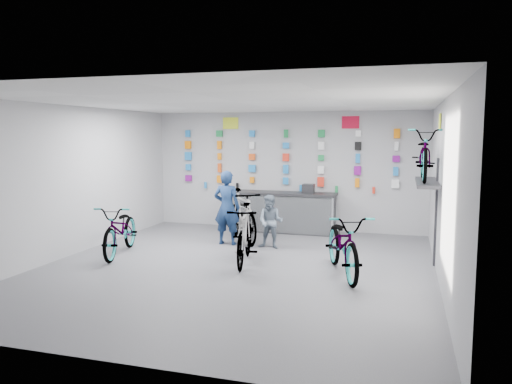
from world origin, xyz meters
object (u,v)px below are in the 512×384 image
(bike_left, at_px, (121,230))
(customer, at_px, (271,222))
(bike_right, at_px, (344,244))
(counter, at_px, (282,213))
(bike_service, at_px, (242,216))
(clerk, at_px, (227,208))
(bike_center, at_px, (244,235))

(bike_left, relative_size, customer, 1.72)
(bike_left, height_order, bike_right, bike_right)
(counter, height_order, bike_right, bike_right)
(counter, xyz_separation_m, customer, (0.20, -1.84, 0.09))
(bike_service, bearing_deg, counter, 30.96)
(counter, height_order, customer, customer)
(bike_right, relative_size, clerk, 1.28)
(bike_service, xyz_separation_m, customer, (0.79, -0.48, -0.02))
(bike_left, xyz_separation_m, customer, (2.75, 1.42, 0.06))
(clerk, bearing_deg, customer, 174.48)
(bike_left, xyz_separation_m, bike_center, (2.62, -0.00, 0.05))
(customer, bearing_deg, clerk, 176.13)
(bike_right, distance_m, bike_service, 3.29)
(bike_left, bearing_deg, customer, 12.86)
(bike_center, distance_m, bike_service, 2.02)
(bike_right, bearing_deg, counter, 99.66)
(bike_left, relative_size, bike_right, 0.94)
(counter, distance_m, clerk, 1.95)
(bike_left, bearing_deg, clerk, 27.16)
(counter, relative_size, customer, 2.35)
(counter, relative_size, bike_left, 1.37)
(counter, relative_size, bike_center, 1.44)
(bike_left, relative_size, clerk, 1.20)
(counter, bearing_deg, bike_center, -88.74)
(counter, distance_m, bike_center, 3.26)
(bike_right, relative_size, customer, 1.83)
(bike_right, relative_size, bike_service, 1.06)
(counter, height_order, clerk, clerk)
(bike_center, distance_m, customer, 1.43)
(bike_left, height_order, customer, customer)
(bike_service, bearing_deg, bike_left, -171.07)
(bike_left, distance_m, clerk, 2.32)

